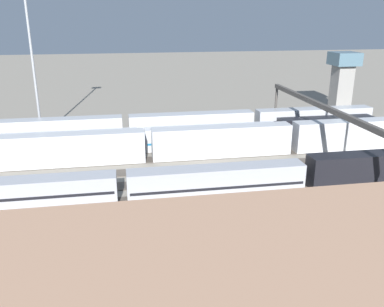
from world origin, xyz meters
The scene contains 17 objects.
ground_plane centered at (0.00, 0.00, 0.00)m, with size 400.00×400.00×0.00m, color gray.
track_bed_0 centered at (0.00, -20.00, 0.06)m, with size 140.00×2.80×0.12m, color #3D3833.
track_bed_1 centered at (0.00, -15.00, 0.06)m, with size 140.00×2.80×0.12m, color #3D3833.
track_bed_2 centered at (0.00, -10.00, 0.06)m, with size 140.00×2.80×0.12m, color #4C443D.
track_bed_3 centered at (0.00, -5.00, 0.06)m, with size 140.00×2.80×0.12m, color #4C443D.
track_bed_4 centered at (0.00, 0.00, 0.06)m, with size 140.00×2.80×0.12m, color #4C443D.
track_bed_5 centered at (0.00, 5.00, 0.06)m, with size 140.00×2.80×0.12m, color #4C443D.
track_bed_6 centered at (0.00, 10.00, 0.06)m, with size 140.00×2.80×0.12m, color #4C443D.
track_bed_7 centered at (0.00, 15.00, 0.06)m, with size 140.00×2.80×0.12m, color #3D3833.
track_bed_8 centered at (0.00, 20.00, 0.06)m, with size 140.00×2.80×0.12m, color #3D3833.
train_on_track_6 centered at (15.83, 10.00, 2.07)m, with size 90.60×3.06×4.40m.
train_on_track_1 centered at (0.47, -15.00, 2.62)m, with size 71.40×3.00×5.00m.
train_on_track_2 centered at (0.20, -10.00, 2.08)m, with size 66.40×3.06×4.40m.
train_on_track_3 centered at (-14.93, -5.00, 2.62)m, with size 95.60×3.00×5.00m.
light_mast_0 centered at (28.58, -22.24, 20.47)m, with size 2.80×0.70×33.02m.
signal_gantry centered at (-18.60, 0.00, 7.80)m, with size 0.70×45.00×8.80m.
control_tower centered at (-39.54, -33.51, 8.12)m, with size 6.00×6.00×13.91m.
Camera 1 is at (13.23, 57.48, 22.38)m, focal length 38.32 mm.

